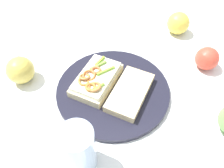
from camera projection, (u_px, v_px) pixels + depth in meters
The scene contains 8 objects.
ground_plane at pixel (112, 92), 0.65m from camera, with size 2.00×2.00×0.00m, color white.
plate at pixel (112, 90), 0.64m from camera, with size 0.31×0.31×0.01m, color black.
sandwich at pixel (95, 79), 0.64m from camera, with size 0.18×0.15×0.05m.
bread_slice_side at pixel (129, 92), 0.61m from camera, with size 0.16×0.08×0.02m, color beige.
apple_0 at pixel (177, 23), 0.79m from camera, with size 0.08×0.08×0.08m, color gold.
apple_1 at pixel (206, 58), 0.69m from camera, with size 0.07×0.07×0.07m, color #D24431.
apple_3 at pixel (19, 70), 0.65m from camera, with size 0.08×0.08×0.08m, color gold.
drinking_glass at pixel (77, 149), 0.47m from camera, with size 0.07×0.07×0.13m, color silver.
Camera 1 is at (-0.40, -0.00, 0.51)m, focal length 36.89 mm.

